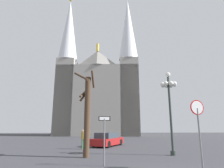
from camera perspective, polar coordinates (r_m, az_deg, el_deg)
name	(u,v)px	position (r m, az deg, el deg)	size (l,w,h in m)	color
cathedral	(99,91)	(46.41, -4.03, -2.17)	(19.79, 13.99, 34.24)	gray
stop_sign	(198,121)	(10.07, 24.46, -10.01)	(0.71, 0.16, 3.19)	slate
one_way_arrow_sign	(104,134)	(10.16, -2.32, -14.89)	(0.62, 0.11, 2.46)	slate
street_lamp	(169,96)	(14.64, 16.80, -3.47)	(1.24, 1.24, 5.95)	#2D3833
bare_tree	(87,113)	(13.00, -7.52, -8.48)	(1.48, 1.58, 5.73)	#473323
parked_car_near_red	(107,140)	(20.31, -1.38, -16.35)	(3.67, 4.75, 1.35)	maroon
pedestrian_walking	(83,137)	(17.83, -8.74, -15.51)	(0.32, 0.32, 1.68)	#33663F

